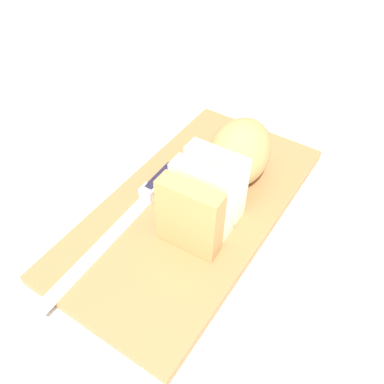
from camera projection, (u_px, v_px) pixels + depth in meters
The scene contains 8 objects.
ground_plane at pixel (192, 213), 0.65m from camera, with size 3.00×3.00×0.00m, color silver.
cutting_board at pixel (192, 209), 0.65m from camera, with size 0.47×0.24×0.02m, color #9E6B3D.
bread_loaf at pixel (225, 170), 0.62m from camera, with size 0.24×0.11×0.11m.
bread_knife at pixel (146, 196), 0.64m from camera, with size 0.31×0.04×0.02m.
crumb_near_knife at pixel (215, 192), 0.66m from camera, with size 0.01×0.01×0.01m, color tan.
crumb_near_loaf at pixel (144, 196), 0.65m from camera, with size 0.01×0.01×0.01m, color tan.
crumb_stray_left at pixel (185, 186), 0.67m from camera, with size 0.00×0.00×0.00m, color tan.
crumb_stray_right at pixel (180, 188), 0.66m from camera, with size 0.01×0.01×0.01m, color tan.
Camera 1 is at (0.36, 0.24, 0.49)m, focal length 38.50 mm.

